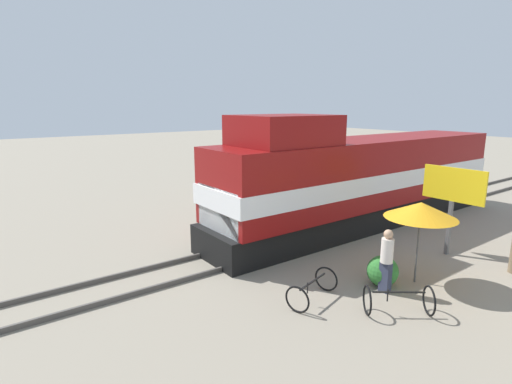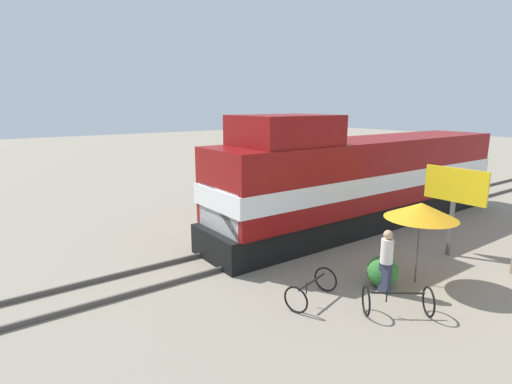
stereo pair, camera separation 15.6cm
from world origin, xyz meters
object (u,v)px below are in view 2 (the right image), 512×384
Objects in this scene: person_bystander at (386,259)px; vendor_umbrella at (421,211)px; billboard_sign at (455,190)px; bicycle_spare at (312,289)px; locomotive at (360,180)px; bicycle at (397,301)px.

vendor_umbrella is at bearing 83.45° from person_bystander.
billboard_sign is 6.52m from bicycle_spare.
person_bystander reaches higher than bicycle_spare.
vendor_umbrella is 1.42× the size of bicycle_spare.
locomotive is 8.54× the size of person_bystander.
locomotive is 7.76m from bicycle.
bicycle is (0.96, -0.80, -0.61)m from person_bystander.
person_bystander is 1.06× the size of bicycle_spare.
bicycle is (5.58, -5.14, -1.64)m from locomotive.
bicycle_spare is at bearing -92.91° from billboard_sign.
bicycle_spare is at bearing -107.76° from bicycle.
bicycle is at bearing -68.30° from vendor_umbrella.
vendor_umbrella is 2.85m from bicycle.
billboard_sign reaches higher than person_bystander.
billboard_sign is (-0.63, 2.95, 0.11)m from vendor_umbrella.
person_bystander is (0.49, -4.20, -1.31)m from billboard_sign.
bicycle is at bearing -42.68° from locomotive.
bicycle is 2.15m from bicycle_spare.
locomotive is 6.43m from person_bystander.
locomotive is at bearing 146.97° from vendor_umbrella.
bicycle is at bearing 18.93° from bicycle_spare.
billboard_sign is at bearing 96.65° from person_bystander.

